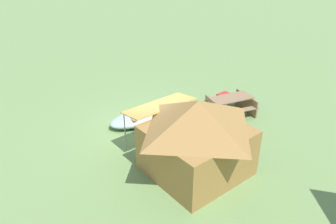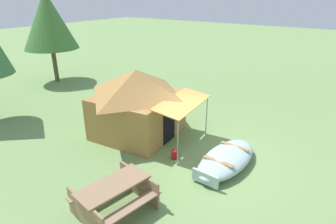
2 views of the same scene
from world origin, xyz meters
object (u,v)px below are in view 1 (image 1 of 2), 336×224
Objects in this scene: canvas_cabin_tent at (197,136)px; picnic_table at (231,104)px; beached_rowboat at (143,117)px; fuel_can at (177,131)px; cooler_box at (223,97)px.

picnic_table is (-3.43, -2.18, -0.78)m from canvas_cabin_tent.
canvas_cabin_tent is (0.14, 3.56, 1.01)m from beached_rowboat.
beached_rowboat is 1.60m from fuel_can.
picnic_table is at bearing 157.39° from beached_rowboat.
cooler_box is (-4.11, -3.36, -1.10)m from canvas_cabin_tent.
fuel_can is (-0.71, -2.06, -1.10)m from canvas_cabin_tent.
fuel_can is at bearing 20.82° from cooler_box.
beached_rowboat is at bearing -2.86° from cooler_box.
picnic_table is 1.39m from cooler_box.
cooler_box is (-3.97, 0.20, -0.08)m from beached_rowboat.
beached_rowboat is 9.21× the size of fuel_can.
fuel_can is at bearing 2.51° from picnic_table.
picnic_table is at bearing -177.49° from fuel_can.
canvas_cabin_tent reaches higher than cooler_box.
picnic_table is at bearing 60.13° from cooler_box.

